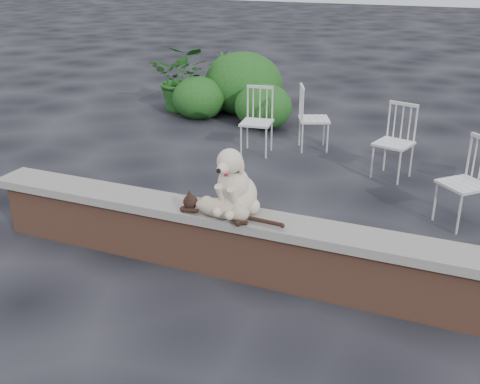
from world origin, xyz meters
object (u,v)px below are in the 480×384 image
at_px(cat, 222,207).
at_px(potted_plant_a, 182,78).
at_px(chair_d, 464,183).
at_px(potted_plant_b, 222,81).
at_px(chair_e, 314,118).
at_px(dog, 238,179).
at_px(chair_b, 394,142).
at_px(chair_a, 257,121).

distance_m(cat, potted_plant_a, 5.91).
relative_size(chair_d, potted_plant_b, 0.91).
distance_m(cat, chair_e, 3.79).
relative_size(chair_e, potted_plant_b, 0.91).
bearing_deg(cat, chair_e, 101.84).
bearing_deg(chair_d, dog, -90.06).
xyz_separation_m(dog, chair_d, (1.77, 1.80, -0.42)).
relative_size(dog, chair_b, 0.67).
relative_size(chair_d, chair_b, 1.00).
height_order(chair_e, chair_b, same).
bearing_deg(chair_a, chair_d, -33.23).
distance_m(dog, chair_a, 3.33).
relative_size(chair_a, potted_plant_b, 0.91).
bearing_deg(chair_d, chair_e, -176.23).
relative_size(cat, chair_e, 1.19).
height_order(dog, chair_e, dog).
height_order(chair_a, potted_plant_b, potted_plant_b).
distance_m(cat, chair_d, 2.69).
distance_m(chair_e, chair_b, 1.43).
bearing_deg(chair_e, potted_plant_a, 42.73).
bearing_deg(potted_plant_a, cat, -58.38).
height_order(cat, chair_e, chair_e).
bearing_deg(chair_e, chair_b, -143.20).
distance_m(dog, potted_plant_a, 5.83).
bearing_deg(potted_plant_b, potted_plant_a, -146.81).
distance_m(dog, cat, 0.28).
bearing_deg(chair_a, potted_plant_b, 117.64).
height_order(chair_e, chair_d, same).
height_order(dog, chair_a, dog).
height_order(dog, chair_d, dog).
distance_m(dog, potted_plant_b, 5.88).
bearing_deg(chair_b, chair_e, 165.68).
distance_m(chair_b, potted_plant_a, 4.51).
relative_size(chair_b, potted_plant_b, 0.91).
relative_size(dog, cat, 0.56).
relative_size(potted_plant_a, potted_plant_b, 1.15).
relative_size(cat, potted_plant_b, 1.08).
bearing_deg(dog, chair_d, 53.06).
bearing_deg(chair_b, cat, -91.74).
bearing_deg(cat, potted_plant_b, 122.34).
distance_m(chair_a, chair_d, 3.12).
height_order(chair_b, potted_plant_b, potted_plant_b).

